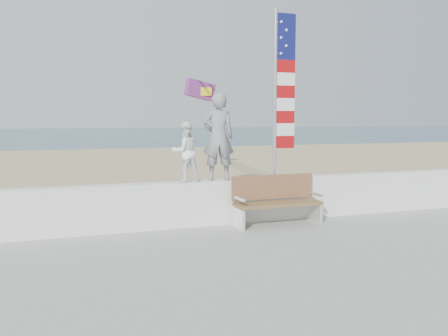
% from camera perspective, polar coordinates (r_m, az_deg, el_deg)
% --- Properties ---
extents(ground, '(220.00, 220.00, 0.00)m').
position_cam_1_polar(ground, '(8.01, 2.99, -10.99)').
color(ground, '#314F63').
rests_on(ground, ground).
extents(sand, '(90.00, 40.00, 0.08)m').
position_cam_1_polar(sand, '(16.50, -9.00, -2.08)').
color(sand, tan).
rests_on(sand, ground).
extents(seawall, '(30.00, 0.35, 0.90)m').
position_cam_1_polar(seawall, '(9.69, -1.51, -4.16)').
color(seawall, white).
rests_on(seawall, boardwalk).
extents(adult, '(0.71, 0.53, 1.77)m').
position_cam_1_polar(adult, '(9.59, -0.71, 3.76)').
color(adult, gray).
rests_on(adult, seawall).
extents(child, '(0.65, 0.54, 1.20)m').
position_cam_1_polar(child, '(9.41, -4.68, 1.97)').
color(child, white).
rests_on(child, seawall).
extents(bench, '(1.80, 0.57, 1.00)m').
position_cam_1_polar(bench, '(9.72, 6.30, -3.82)').
color(bench, brown).
rests_on(bench, boardwalk).
extents(flag, '(0.50, 0.08, 3.50)m').
position_cam_1_polar(flag, '(10.13, 6.81, 9.66)').
color(flag, silver).
rests_on(flag, seawall).
extents(parafoil_kite, '(0.96, 0.42, 0.64)m').
position_cam_1_polar(parafoil_kite, '(13.81, -2.82, 9.33)').
color(parafoil_kite, red).
rests_on(parafoil_kite, ground).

